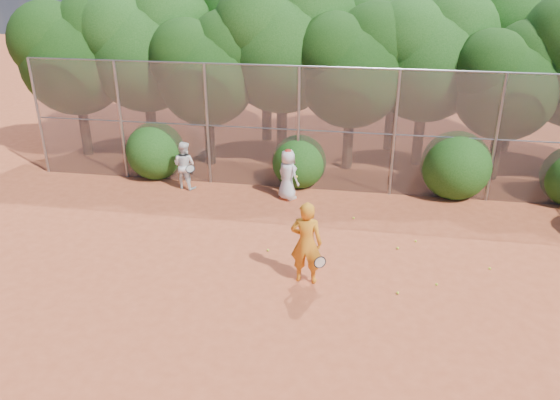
# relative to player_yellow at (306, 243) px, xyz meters

# --- Properties ---
(ground) EXTENTS (80.00, 80.00, 0.00)m
(ground) POSITION_rel_player_yellow_xyz_m (0.03, -0.40, -1.02)
(ground) COLOR #AD4727
(ground) RESTS_ON ground
(fence_back) EXTENTS (20.05, 0.09, 4.03)m
(fence_back) POSITION_rel_player_yellow_xyz_m (-0.09, 5.60, 1.03)
(fence_back) COLOR gray
(fence_back) RESTS_ON ground
(tree_0) EXTENTS (4.38, 3.81, 6.00)m
(tree_0) POSITION_rel_player_yellow_xyz_m (-9.41, 7.63, 2.91)
(tree_0) COLOR black
(tree_0) RESTS_ON ground
(tree_1) EXTENTS (4.64, 4.03, 6.35)m
(tree_1) POSITION_rel_player_yellow_xyz_m (-6.91, 8.14, 3.15)
(tree_1) COLOR black
(tree_1) RESTS_ON ground
(tree_2) EXTENTS (3.99, 3.47, 5.47)m
(tree_2) POSITION_rel_player_yellow_xyz_m (-4.42, 7.43, 2.57)
(tree_2) COLOR black
(tree_2) RESTS_ON ground
(tree_3) EXTENTS (4.89, 4.26, 6.70)m
(tree_3) POSITION_rel_player_yellow_xyz_m (-1.91, 8.44, 3.38)
(tree_3) COLOR black
(tree_3) RESTS_ON ground
(tree_4) EXTENTS (4.19, 3.64, 5.73)m
(tree_4) POSITION_rel_player_yellow_xyz_m (0.58, 7.83, 2.74)
(tree_4) COLOR black
(tree_4) RESTS_ON ground
(tree_5) EXTENTS (4.51, 3.92, 6.17)m
(tree_5) POSITION_rel_player_yellow_xyz_m (3.09, 8.64, 3.03)
(tree_5) COLOR black
(tree_5) RESTS_ON ground
(tree_6) EXTENTS (3.86, 3.36, 5.29)m
(tree_6) POSITION_rel_player_yellow_xyz_m (5.58, 7.63, 2.45)
(tree_6) COLOR black
(tree_6) RESTS_ON ground
(tree_9) EXTENTS (4.83, 4.20, 6.62)m
(tree_9) POSITION_rel_player_yellow_xyz_m (-7.91, 10.44, 3.32)
(tree_9) COLOR black
(tree_9) RESTS_ON ground
(tree_10) EXTENTS (5.15, 4.48, 7.06)m
(tree_10) POSITION_rel_player_yellow_xyz_m (-2.90, 10.64, 3.61)
(tree_10) COLOR black
(tree_10) RESTS_ON ground
(tree_11) EXTENTS (4.64, 4.03, 6.35)m
(tree_11) POSITION_rel_player_yellow_xyz_m (2.09, 10.24, 3.15)
(tree_11) COLOR black
(tree_11) RESTS_ON ground
(tree_12) EXTENTS (5.02, 4.37, 6.88)m
(tree_12) POSITION_rel_player_yellow_xyz_m (6.59, 10.84, 3.49)
(tree_12) COLOR black
(tree_12) RESTS_ON ground
(bush_0) EXTENTS (2.00, 2.00, 2.00)m
(bush_0) POSITION_rel_player_yellow_xyz_m (-5.97, 5.90, -0.02)
(bush_0) COLOR #164010
(bush_0) RESTS_ON ground
(bush_1) EXTENTS (1.80, 1.80, 1.80)m
(bush_1) POSITION_rel_player_yellow_xyz_m (-0.97, 5.90, -0.12)
(bush_1) COLOR #164010
(bush_1) RESTS_ON ground
(bush_2) EXTENTS (2.20, 2.20, 2.20)m
(bush_2) POSITION_rel_player_yellow_xyz_m (4.03, 5.90, 0.08)
(bush_2) COLOR #164010
(bush_2) RESTS_ON ground
(player_yellow) EXTENTS (0.88, 0.56, 2.04)m
(player_yellow) POSITION_rel_player_yellow_xyz_m (0.00, 0.00, 0.00)
(player_yellow) COLOR orange
(player_yellow) RESTS_ON ground
(player_teen) EXTENTS (0.94, 0.89, 1.65)m
(player_teen) POSITION_rel_player_yellow_xyz_m (-1.16, 4.68, -0.20)
(player_teen) COLOR silver
(player_teen) RESTS_ON ground
(player_white) EXTENTS (0.91, 0.83, 1.59)m
(player_white) POSITION_rel_player_yellow_xyz_m (-4.64, 5.00, -0.22)
(player_white) COLOR white
(player_white) RESTS_ON ground
(ball_0) EXTENTS (0.07, 0.07, 0.07)m
(ball_0) POSITION_rel_player_yellow_xyz_m (2.14, -0.22, -0.98)
(ball_0) COLOR #CDD827
(ball_0) RESTS_ON ground
(ball_1) EXTENTS (0.07, 0.07, 0.07)m
(ball_1) POSITION_rel_player_yellow_xyz_m (2.20, 1.91, -0.98)
(ball_1) COLOR #CDD827
(ball_1) RESTS_ON ground
(ball_2) EXTENTS (0.07, 0.07, 0.07)m
(ball_2) POSITION_rel_player_yellow_xyz_m (3.05, 0.29, -0.98)
(ball_2) COLOR #CDD827
(ball_2) RESTS_ON ground
(ball_3) EXTENTS (0.07, 0.07, 0.07)m
(ball_3) POSITION_rel_player_yellow_xyz_m (4.41, 1.25, -0.98)
(ball_3) COLOR #CDD827
(ball_3) RESTS_ON ground
(ball_4) EXTENTS (0.07, 0.07, 0.07)m
(ball_4) POSITION_rel_player_yellow_xyz_m (-1.14, 1.23, -0.98)
(ball_4) COLOR #CDD827
(ball_4) RESTS_ON ground
(ball_5) EXTENTS (0.07, 0.07, 0.07)m
(ball_5) POSITION_rel_player_yellow_xyz_m (2.69, 2.38, -0.98)
(ball_5) COLOR #CDD827
(ball_5) RESTS_ON ground
(ball_6) EXTENTS (0.07, 0.07, 0.07)m
(ball_6) POSITION_rel_player_yellow_xyz_m (0.98, 3.54, -0.98)
(ball_6) COLOR #CDD827
(ball_6) RESTS_ON ground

